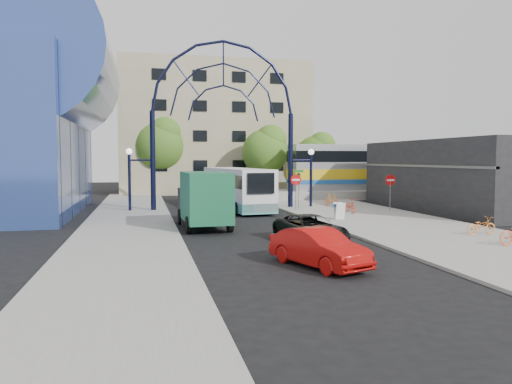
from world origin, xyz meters
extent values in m
plane|color=black|center=(0.00, 0.00, 0.00)|extent=(120.00, 120.00, 0.00)
cube|color=gray|center=(8.00, 4.00, 0.06)|extent=(8.00, 56.00, 0.12)
cube|color=gray|center=(-6.50, 6.00, 0.06)|extent=(5.00, 50.00, 0.12)
cylinder|color=black|center=(-5.00, 14.00, 3.50)|extent=(0.36, 0.36, 7.00)
cylinder|color=black|center=(5.00, 14.00, 3.50)|extent=(0.36, 0.36, 7.00)
cylinder|color=black|center=(-6.60, 14.00, 2.00)|extent=(0.20, 0.20, 4.00)
cylinder|color=black|center=(6.60, 14.00, 2.00)|extent=(0.20, 0.20, 4.00)
sphere|color=white|center=(-6.60, 14.00, 4.20)|extent=(0.44, 0.44, 0.44)
sphere|color=white|center=(6.60, 14.00, 4.20)|extent=(0.44, 0.44, 0.44)
cylinder|color=slate|center=(4.80, 12.00, 1.22)|extent=(0.06, 0.06, 2.20)
cylinder|color=red|center=(4.80, 12.00, 2.22)|extent=(0.80, 0.04, 0.80)
cube|color=white|center=(4.80, 11.97, 2.22)|extent=(0.55, 0.02, 0.12)
cylinder|color=slate|center=(11.00, 10.00, 1.22)|extent=(0.06, 0.06, 2.20)
cylinder|color=red|center=(11.00, 10.00, 2.22)|extent=(0.76, 0.04, 0.76)
cube|color=white|center=(11.00, 9.97, 2.22)|extent=(0.55, 0.02, 0.12)
cylinder|color=slate|center=(5.20, 12.60, 1.52)|extent=(0.05, 0.05, 2.80)
cube|color=#146626|center=(5.20, 12.60, 2.82)|extent=(0.70, 0.03, 0.18)
cube|color=#146626|center=(5.20, 12.60, 2.57)|extent=(0.03, 0.70, 0.18)
cube|color=white|center=(5.60, 5.80, 0.62)|extent=(0.55, 0.26, 0.99)
cube|color=white|center=(5.60, 6.15, 0.62)|extent=(0.55, 0.26, 0.99)
cube|color=#1E59A5|center=(5.60, 5.98, 0.95)|extent=(0.55, 0.42, 0.14)
cylinder|color=#304994|center=(-12.00, 15.00, 10.00)|extent=(9.00, 16.00, 9.00)
cube|color=black|center=(16.00, 10.00, 2.50)|extent=(6.00, 16.00, 5.00)
cube|color=tan|center=(2.00, 35.00, 7.00)|extent=(20.00, 12.00, 14.00)
cube|color=gray|center=(20.00, 22.00, 0.40)|extent=(32.00, 5.00, 0.80)
cube|color=#B7B7BC|center=(20.00, 22.00, 2.90)|extent=(25.00, 3.00, 4.20)
cube|color=gold|center=(20.00, 22.00, 2.30)|extent=(25.10, 3.05, 0.90)
cube|color=black|center=(20.00, 22.00, 3.90)|extent=(25.05, 3.05, 1.00)
cube|color=#1E59A5|center=(20.00, 22.00, 1.60)|extent=(25.10, 3.05, 0.35)
cylinder|color=#382314|center=(6.00, 26.00, 1.26)|extent=(0.36, 0.36, 2.52)
sphere|color=#306019|center=(6.00, 26.00, 4.34)|extent=(4.48, 4.48, 4.48)
sphere|color=#306019|center=(6.50, 25.70, 5.46)|extent=(3.08, 3.08, 3.08)
cylinder|color=#382314|center=(-4.00, 30.00, 1.44)|extent=(0.36, 0.36, 2.88)
sphere|color=#306019|center=(-4.00, 30.00, 4.96)|extent=(5.12, 5.12, 5.12)
sphere|color=#306019|center=(-3.50, 29.70, 6.24)|extent=(3.52, 3.52, 3.52)
cylinder|color=#382314|center=(12.00, 28.00, 1.17)|extent=(0.36, 0.36, 2.34)
sphere|color=#306019|center=(12.00, 28.00, 4.03)|extent=(4.16, 4.16, 4.16)
sphere|color=#306019|center=(12.50, 27.70, 5.07)|extent=(2.86, 2.86, 2.86)
cube|color=white|center=(0.97, 14.34, 1.64)|extent=(3.49, 10.97, 2.72)
cube|color=#56C1BC|center=(0.97, 14.34, 0.52)|extent=(3.52, 10.97, 0.66)
cube|color=black|center=(0.97, 14.34, 2.20)|extent=(3.52, 10.76, 0.84)
cube|color=black|center=(1.54, 8.91, 2.16)|extent=(1.77, 0.31, 1.31)
cube|color=black|center=(0.42, 19.65, 1.50)|extent=(2.25, 0.40, 1.50)
cylinder|color=black|center=(-0.53, 17.54, 0.45)|extent=(0.35, 0.92, 0.90)
cylinder|color=black|center=(1.79, 17.78, 0.45)|extent=(0.35, 0.92, 0.90)
cylinder|color=black|center=(0.22, 10.25, 0.45)|extent=(0.35, 0.92, 0.90)
cylinder|color=black|center=(2.55, 10.49, 0.45)|extent=(0.35, 0.92, 0.90)
cube|color=black|center=(-2.63, 6.87, 1.00)|extent=(2.17, 2.26, 2.00)
cube|color=black|center=(-2.67, 7.96, 1.41)|extent=(1.82, 0.16, 0.91)
cube|color=#185E3D|center=(-2.54, 4.14, 1.73)|extent=(2.34, 4.26, 2.55)
cylinder|color=black|center=(-3.67, 6.56, 0.44)|extent=(0.27, 0.88, 0.87)
cylinder|color=black|center=(-1.58, 6.63, 0.44)|extent=(0.27, 0.88, 0.87)
cylinder|color=black|center=(-3.54, 3.01, 0.44)|extent=(0.27, 0.88, 0.87)
cylinder|color=black|center=(-1.45, 3.08, 0.44)|extent=(0.27, 0.88, 0.87)
imported|color=black|center=(1.50, -0.72, 0.61)|extent=(2.66, 4.64, 1.22)
imported|color=#AF0D0A|center=(0.12, -5.56, 0.66)|extent=(2.72, 4.24, 1.32)
imported|color=#D7432B|center=(7.76, 9.28, 0.59)|extent=(0.77, 1.85, 0.95)
imported|color=orange|center=(8.23, 14.00, 0.59)|extent=(0.98, 1.62, 0.94)
imported|color=orange|center=(9.84, -1.09, 0.54)|extent=(1.64, 0.70, 0.84)
camera|label=1|loc=(-5.69, -21.50, 3.70)|focal=35.00mm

